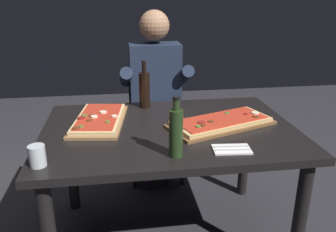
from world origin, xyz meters
The scene contains 9 objects.
dining_table centered at (0.00, 0.00, 0.64)m, with size 1.40×0.96×0.74m.
pizza_rectangular_front centered at (0.29, -0.02, 0.76)m, with size 0.65×0.45×0.05m.
pizza_rectangular_left centered at (-0.39, 0.13, 0.76)m, with size 0.34×0.54×0.05m.
wine_bottle_dark centered at (-0.11, 0.37, 0.86)m, with size 0.07×0.07×0.31m.
oil_bottle_amber centered at (-0.02, -0.35, 0.86)m, with size 0.06×0.06×0.29m.
tumbler_near_camera centered at (-0.63, -0.35, 0.79)m, with size 0.07×0.07×0.10m.
napkin_cutlery_set centered at (0.25, -0.33, 0.74)m, with size 0.19×0.13×0.01m.
diner_chair centered at (0.01, 0.86, 0.49)m, with size 0.44×0.44×0.87m.
seated_diner centered at (0.01, 0.74, 0.74)m, with size 0.53×0.41×1.33m.
Camera 1 is at (-0.26, -1.75, 1.47)m, focal length 36.64 mm.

